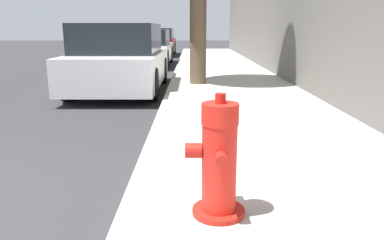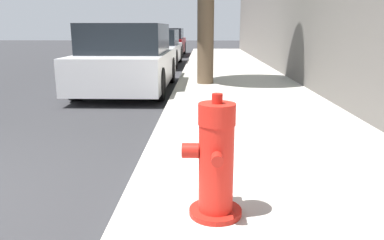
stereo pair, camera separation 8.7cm
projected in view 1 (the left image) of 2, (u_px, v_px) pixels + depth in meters
The scene contains 5 objects.
sidewalk_slab at pixel (318, 218), 2.54m from camera, with size 2.68×40.00×0.15m.
fire_hydrant at pixel (220, 162), 2.36m from camera, with size 0.39×0.40×0.80m.
parked_car_near at pixel (123, 60), 8.00m from camera, with size 1.76×3.93×1.42m.
parked_car_mid at pixel (149, 48), 13.56m from camera, with size 1.71×4.09×1.28m.
parked_car_far at pixel (159, 42), 18.64m from camera, with size 1.73×3.86×1.33m.
Camera 1 is at (2.17, -2.31, 1.33)m, focal length 35.00 mm.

